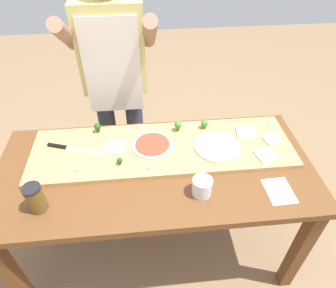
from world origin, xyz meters
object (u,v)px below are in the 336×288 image
cheese_crumble_c (270,121)px  broccoli_floret_center_left (205,124)px  pizza_slice_near_left (114,147)px  cook_center (115,74)px  cheese_crumble_a (139,127)px  pizza_whole_tomato_red (152,145)px  pizza_slice_center (272,139)px  prep_table (156,181)px  recipe_note (279,191)px  broccoli_floret_back_right (120,161)px  flour_cup (202,187)px  chefs_knife (67,148)px  cheese_crumble_d (150,168)px  sauce_jar (35,198)px  broccoli_floret_front_right (98,127)px  pizza_slice_far_right (246,132)px  cheese_crumble_b (77,169)px  pizza_slice_near_right (266,155)px  pizza_whole_cheese_artichoke (217,146)px  broccoli_floret_center_right (178,125)px

cheese_crumble_c → broccoli_floret_center_left: bearing=-177.5°
pizza_slice_near_left → cook_center: 0.54m
cheese_crumble_a → cook_center: cook_center is taller
pizza_whole_tomato_red → pizza_slice_center: bearing=-1.6°
prep_table → recipe_note: bearing=-20.7°
broccoli_floret_back_right → cook_center: bearing=92.5°
cheese_crumble_c → cheese_crumble_a: bearing=178.4°
flour_cup → cheese_crumble_c: bearing=43.6°
pizza_slice_center → chefs_knife: bearing=178.0°
pizza_whole_tomato_red → cheese_crumble_d: 0.18m
cheese_crumble_a → cheese_crumble_c: cheese_crumble_a is taller
sauce_jar → broccoli_floret_center_left: bearing=29.2°
broccoli_floret_center_left → cheese_crumble_d: (-0.34, -0.31, -0.03)m
broccoli_floret_front_right → sauce_jar: (-0.23, -0.51, 0.01)m
pizza_slice_near_left → broccoli_floret_front_right: bearing=122.9°
broccoli_floret_front_right → cheese_crumble_a: bearing=3.4°
pizza_slice_far_right → broccoli_floret_front_right: (-0.86, 0.10, 0.03)m
pizza_slice_center → flour_cup: size_ratio=0.92×
pizza_slice_far_right → cheese_crumble_b: size_ratio=5.99×
broccoli_floret_front_right → sauce_jar: sauce_jar is taller
chefs_knife → cheese_crumble_a: bearing=20.3°
broccoli_floret_front_right → recipe_note: bearing=-29.9°
pizza_slice_near_right → pizza_slice_center: bearing=58.9°
pizza_whole_cheese_artichoke → broccoli_floret_front_right: broccoli_floret_front_right is taller
broccoli_floret_back_right → cheese_crumble_d: 0.16m
pizza_slice_center → flour_cup: flour_cup is taller
broccoli_floret_center_right → cheese_crumble_b: size_ratio=3.61×
pizza_slice_far_right → pizza_slice_near_right: size_ratio=1.06×
pizza_slice_center → cheese_crumble_a: (-0.75, 0.19, 0.00)m
chefs_knife → prep_table: bearing=-19.1°
cheese_crumble_a → cook_center: bearing=111.3°
pizza_slice_far_right → cheese_crumble_c: (0.18, 0.09, 0.00)m
broccoli_floret_front_right → flour_cup: size_ratio=0.62×
flour_cup → recipe_note: 0.38m
pizza_whole_tomato_red → broccoli_floret_center_right: 0.20m
cheese_crumble_c → cook_center: bearing=158.8°
pizza_slice_near_right → cheese_crumble_b: cheese_crumble_b is taller
pizza_slice_near_left → pizza_slice_far_right: bearing=4.0°
cheese_crumble_b → cheese_crumble_d: size_ratio=1.15×
pizza_slice_near_left → broccoli_floret_center_left: bearing=13.5°
chefs_knife → pizza_whole_tomato_red: same height
cheese_crumble_d → cheese_crumble_c: bearing=23.4°
broccoli_floret_center_left → broccoli_floret_center_right: (-0.16, -0.01, 0.01)m
prep_table → pizza_whole_tomato_red: size_ratio=7.24×
broccoli_floret_center_left → broccoli_floret_back_right: broccoli_floret_center_left is taller
cheese_crumble_c → sauce_jar: (-1.27, -0.50, 0.04)m
pizza_whole_tomato_red → flour_cup: flour_cup is taller
pizza_whole_cheese_artichoke → broccoli_floret_center_right: bearing=139.8°
pizza_slice_center → pizza_whole_tomato_red: bearing=178.4°
chefs_knife → broccoli_floret_back_right: (0.29, -0.15, 0.02)m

